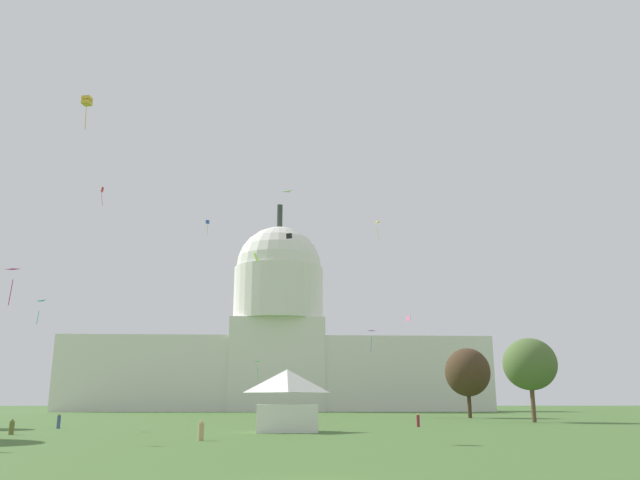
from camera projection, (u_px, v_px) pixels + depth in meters
The scene contains 21 objects.
capitol_building at pixel (278, 342), 198.51m from camera, with size 129.72×28.29×65.62m.
event_tent at pixel (287, 400), 66.22m from camera, with size 6.66×5.75×6.32m.
tree_east_far at pixel (530, 364), 96.42m from camera, with size 10.60×10.32×12.41m.
tree_east_mid at pixel (468, 372), 120.48m from camera, with size 11.91×11.99×12.86m.
person_red_front_left at pixel (289, 420), 82.26m from camera, with size 0.41×0.41×1.55m.
person_olive_lawn_far_left at pixel (12, 428), 60.32m from camera, with size 0.62×0.62×1.45m.
person_tan_aisle_center at pixel (201, 431), 51.35m from camera, with size 0.64×0.64×1.60m.
person_denim_mid_center at pixel (59, 422), 73.63m from camera, with size 0.42×0.42×1.68m.
person_maroon_lawn_far_right at pixel (418, 421), 78.35m from camera, with size 0.51×0.51×1.61m.
kite_blue_high at pixel (208, 222), 158.98m from camera, with size 0.96×0.97×3.65m.
kite_red_high at pixel (102, 192), 131.34m from camera, with size 0.53×0.82×3.99m.
kite_pink_low at pixel (408, 319), 94.94m from camera, with size 0.58×0.93×0.76m.
kite_green_low at pixel (259, 364), 150.87m from camera, with size 1.55×1.53×3.79m.
kite_violet_low at pixel (371, 334), 136.68m from camera, with size 1.57×0.91×4.18m.
kite_cyan_low at pixel (37, 304), 74.91m from camera, with size 1.66×1.77×2.49m.
kite_magenta_low at pixel (16, 275), 54.83m from camera, with size 1.29×0.86×3.01m.
kite_lime_mid at pixel (256, 257), 102.70m from camera, with size 0.79×0.69×1.42m.
kite_white_high at pixel (289, 194), 132.85m from camera, with size 1.98×1.63×0.24m.
kite_gold_mid at pixel (87, 101), 69.59m from camera, with size 1.07×1.08×3.78m.
kite_black_mid at pixel (289, 236), 118.53m from camera, with size 1.17×0.43×1.19m.
kite_yellow_high at pixel (379, 225), 131.86m from camera, with size 1.15×1.75×3.73m.
Camera 1 is at (-1.16, -25.72, 3.12)m, focal length 35.77 mm.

